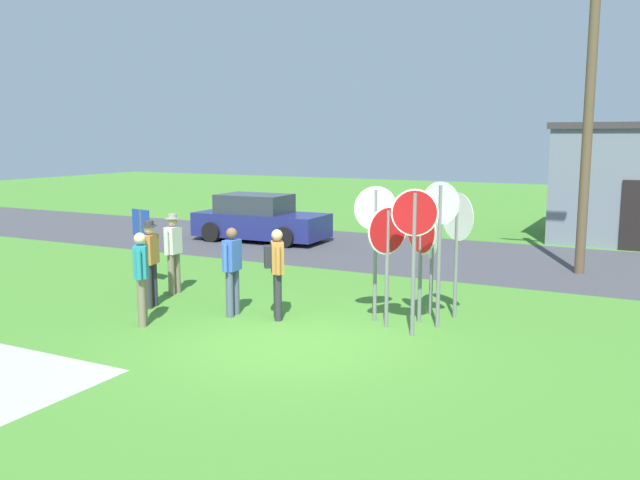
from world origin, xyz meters
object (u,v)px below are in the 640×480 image
utility_pole (589,110)px  stop_sign_rear_right (440,229)px  parked_car_on_street (260,220)px  person_on_left (232,267)px  stop_sign_center_cluster (457,232)px  stop_sign_tallest (432,246)px  person_in_blue (141,274)px  person_near_signs (276,267)px  stop_sign_rear_left (414,236)px  stop_sign_leaning_left (388,245)px  person_in_teal (173,249)px  person_in_dark_shirt (150,259)px  stop_sign_nearest (375,229)px  info_panel_leftmost (141,234)px  stop_sign_leaning_right (421,242)px

utility_pole → stop_sign_rear_right: (-1.69, -6.22, -2.21)m
parked_car_on_street → person_on_left: person_on_left is taller
utility_pole → stop_sign_center_cluster: bearing=-106.3°
stop_sign_tallest → person_in_blue: 5.37m
parked_car_on_street → stop_sign_tallest: (7.81, -6.27, 0.64)m
stop_sign_tallest → person_on_left: (-3.31, -1.80, -0.38)m
person_in_blue → person_near_signs: bearing=37.0°
stop_sign_rear_left → parked_car_on_street: bearing=135.8°
stop_sign_center_cluster → person_on_left: size_ratio=1.39×
stop_sign_leaning_left → person_in_blue: stop_sign_leaning_left is taller
person_in_teal → person_in_dark_shirt: bearing=-72.9°
stop_sign_center_cluster → stop_sign_tallest: stop_sign_center_cluster is taller
stop_sign_nearest → stop_sign_leaning_left: bearing=-40.6°
stop_sign_rear_left → person_in_dark_shirt: (-5.27, -0.54, -0.75)m
utility_pole → info_panel_leftmost: (-8.66, -6.05, -2.78)m
stop_sign_center_cluster → stop_sign_tallest: size_ratio=1.21×
person_on_left → person_near_signs: bearing=11.2°
stop_sign_nearest → person_in_teal: 4.73m
stop_sign_rear_right → stop_sign_leaning_left: size_ratio=1.20×
person_near_signs → person_in_dark_shirt: (-2.67, -0.38, 0.00)m
stop_sign_leaning_left → stop_sign_rear_left: (0.59, -0.29, 0.24)m
stop_sign_leaning_left → person_in_blue: (-3.94, -1.91, -0.54)m
stop_sign_leaning_left → stop_sign_leaning_right: bearing=55.0°
stop_sign_nearest → person_in_dark_shirt: (-4.32, -1.14, -0.73)m
stop_sign_nearest → stop_sign_rear_left: 1.12m
stop_sign_center_cluster → person_on_left: bearing=-154.9°
stop_sign_rear_left → person_in_dark_shirt: stop_sign_rear_left is taller
parked_car_on_street → person_in_teal: 7.54m
stop_sign_rear_right → stop_sign_rear_left: bearing=-109.1°
person_in_teal → person_in_blue: (1.09, -2.20, -0.03)m
stop_sign_leaning_left → stop_sign_tallest: size_ratio=1.11×
stop_sign_tallest → stop_sign_rear_left: 1.53m
stop_sign_nearest → person_in_dark_shirt: stop_sign_nearest is taller
person_in_teal → info_panel_leftmost: info_panel_leftmost is taller
utility_pole → stop_sign_rear_left: (-1.93, -6.90, -2.26)m
person_in_dark_shirt → stop_sign_leaning_left: bearing=10.0°
stop_sign_nearest → stop_sign_leaning_left: 0.53m
person_on_left → utility_pole: bearing=53.3°
stop_sign_tallest → info_panel_leftmost: stop_sign_tallest is taller
stop_sign_rear_right → person_near_signs: size_ratio=1.54×
stop_sign_nearest → person_in_blue: size_ratio=1.47×
person_on_left → person_in_teal: bearing=156.9°
stop_sign_leaning_right → stop_sign_rear_left: stop_sign_rear_left is taller
person_in_teal → stop_sign_nearest: bearing=0.2°
person_near_signs → person_on_left: bearing=-168.8°
person_near_signs → person_in_blue: size_ratio=1.00×
stop_sign_center_cluster → utility_pole: bearing=73.7°
stop_sign_leaning_left → person_in_teal: stop_sign_leaning_left is taller
person_near_signs → person_in_blue: same height
stop_sign_leaning_left → stop_sign_tallest: (0.43, 1.18, -0.17)m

